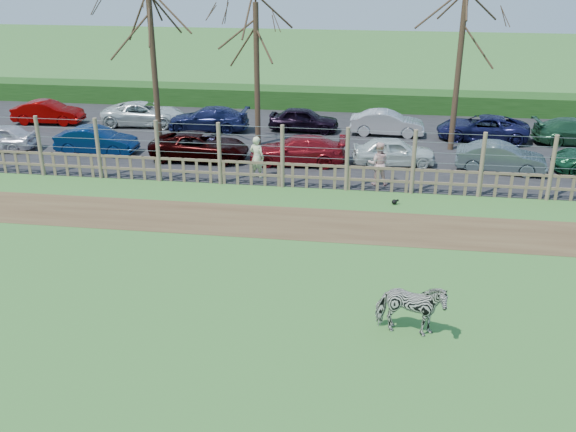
# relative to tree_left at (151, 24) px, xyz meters

# --- Properties ---
(ground) EXTENTS (120.00, 120.00, 0.00)m
(ground) POSITION_rel_tree_left_xyz_m (6.50, -12.50, -5.62)
(ground) COLOR #5AAA48
(ground) RESTS_ON ground
(dirt_strip) EXTENTS (34.00, 2.80, 0.01)m
(dirt_strip) POSITION_rel_tree_left_xyz_m (6.50, -8.00, -5.61)
(dirt_strip) COLOR brown
(dirt_strip) RESTS_ON ground
(asphalt) EXTENTS (44.00, 13.00, 0.04)m
(asphalt) POSITION_rel_tree_left_xyz_m (6.50, 2.00, -5.60)
(asphalt) COLOR #232326
(asphalt) RESTS_ON ground
(hedge) EXTENTS (46.00, 2.00, 1.10)m
(hedge) POSITION_rel_tree_left_xyz_m (6.50, 9.00, -5.07)
(hedge) COLOR #1E4716
(hedge) RESTS_ON ground
(fence) EXTENTS (30.16, 0.16, 2.50)m
(fence) POSITION_rel_tree_left_xyz_m (6.50, -4.50, -4.81)
(fence) COLOR brown
(fence) RESTS_ON ground
(tree_left) EXTENTS (4.80, 4.80, 7.88)m
(tree_left) POSITION_rel_tree_left_xyz_m (0.00, 0.00, 0.00)
(tree_left) COLOR #3D2B1E
(tree_left) RESTS_ON ground
(tree_mid) EXTENTS (4.80, 4.80, 6.83)m
(tree_mid) POSITION_rel_tree_left_xyz_m (4.50, 1.00, -0.75)
(tree_mid) COLOR #3D2B1E
(tree_mid) RESTS_ON ground
(tree_right) EXTENTS (4.80, 4.80, 7.35)m
(tree_right) POSITION_rel_tree_left_xyz_m (13.50, 1.50, -0.37)
(tree_right) COLOR #3D2B1E
(tree_right) RESTS_ON ground
(zebra) EXTENTS (1.79, 0.98, 1.44)m
(zebra) POSITION_rel_tree_left_xyz_m (11.09, -14.37, -4.90)
(zebra) COLOR gray
(zebra) RESTS_ON ground
(visitor_a) EXTENTS (0.73, 0.60, 1.72)m
(visitor_a) POSITION_rel_tree_left_xyz_m (5.33, -3.66, -4.71)
(visitor_a) COLOR beige
(visitor_a) RESTS_ON asphalt
(visitor_b) EXTENTS (0.85, 0.67, 1.72)m
(visitor_b) POSITION_rel_tree_left_xyz_m (10.19, -3.80, -4.71)
(visitor_b) COLOR beige
(visitor_b) RESTS_ON asphalt
(crow) EXTENTS (0.26, 0.19, 0.21)m
(crow) POSITION_rel_tree_left_xyz_m (10.85, -5.77, -5.51)
(crow) COLOR black
(crow) RESTS_ON ground
(car_1) EXTENTS (3.66, 1.32, 1.20)m
(car_1) POSITION_rel_tree_left_xyz_m (-2.48, -1.42, -4.98)
(car_1) COLOR #061F4C
(car_1) RESTS_ON asphalt
(car_2) EXTENTS (4.32, 2.00, 1.20)m
(car_2) POSITION_rel_tree_left_xyz_m (2.38, -1.62, -4.98)
(car_2) COLOR black
(car_2) RESTS_ON asphalt
(car_3) EXTENTS (4.23, 1.93, 1.20)m
(car_3) POSITION_rel_tree_left_xyz_m (6.73, -1.62, -4.98)
(car_3) COLOR maroon
(car_3) RESTS_ON asphalt
(car_4) EXTENTS (3.68, 1.87, 1.20)m
(car_4) POSITION_rel_tree_left_xyz_m (10.84, -1.20, -4.98)
(car_4) COLOR white
(car_4) RESTS_ON asphalt
(car_5) EXTENTS (3.78, 1.74, 1.20)m
(car_5) POSITION_rel_tree_left_xyz_m (15.24, -1.48, -4.98)
(car_5) COLOR #4D5C5D
(car_5) RESTS_ON asphalt
(car_7) EXTENTS (3.70, 1.46, 1.20)m
(car_7) POSITION_rel_tree_left_xyz_m (-7.24, 3.31, -4.98)
(car_7) COLOR #820303
(car_7) RESTS_ON asphalt
(car_8) EXTENTS (4.44, 2.27, 1.20)m
(car_8) POSITION_rel_tree_left_xyz_m (-2.09, 3.71, -4.98)
(car_8) COLOR silver
(car_8) RESTS_ON asphalt
(car_9) EXTENTS (4.15, 1.72, 1.20)m
(car_9) POSITION_rel_tree_left_xyz_m (1.52, 3.14, -4.98)
(car_9) COLOR #171D47
(car_9) RESTS_ON asphalt
(car_10) EXTENTS (3.57, 1.54, 1.20)m
(car_10) POSITION_rel_tree_left_xyz_m (6.37, 3.70, -4.98)
(car_10) COLOR black
(car_10) RESTS_ON asphalt
(car_11) EXTENTS (3.69, 1.41, 1.20)m
(car_11) POSITION_rel_tree_left_xyz_m (10.56, 3.58, -4.98)
(car_11) COLOR silver
(car_11) RESTS_ON asphalt
(car_12) EXTENTS (4.49, 2.39, 1.20)m
(car_12) POSITION_rel_tree_left_xyz_m (15.12, 3.29, -4.98)
(car_12) COLOR #171843
(car_12) RESTS_ON asphalt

